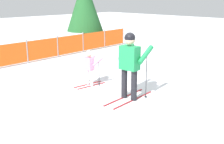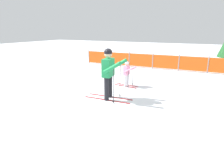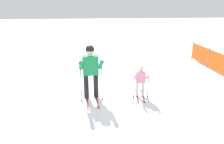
# 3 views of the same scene
# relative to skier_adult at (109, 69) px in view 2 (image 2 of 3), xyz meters

# --- Properties ---
(ground_plane) EXTENTS (60.00, 60.00, 0.00)m
(ground_plane) POSITION_rel_skier_adult_xyz_m (-0.13, 0.29, -1.11)
(ground_plane) COLOR white
(skier_adult) EXTENTS (1.77, 0.82, 1.85)m
(skier_adult) POSITION_rel_skier_adult_xyz_m (0.00, 0.00, 0.00)
(skier_adult) COLOR maroon
(skier_adult) RESTS_ON ground_plane
(skier_child) EXTENTS (1.08, 0.54, 1.14)m
(skier_child) POSITION_rel_skier_adult_xyz_m (0.03, 1.69, -0.44)
(skier_child) COLOR maroon
(skier_child) RESTS_ON ground_plane
(safety_fence) EXTENTS (11.22, 0.64, 1.01)m
(safety_fence) POSITION_rel_skier_adult_xyz_m (0.98, 5.90, -0.61)
(safety_fence) COLOR gray
(safety_fence) RESTS_ON ground_plane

